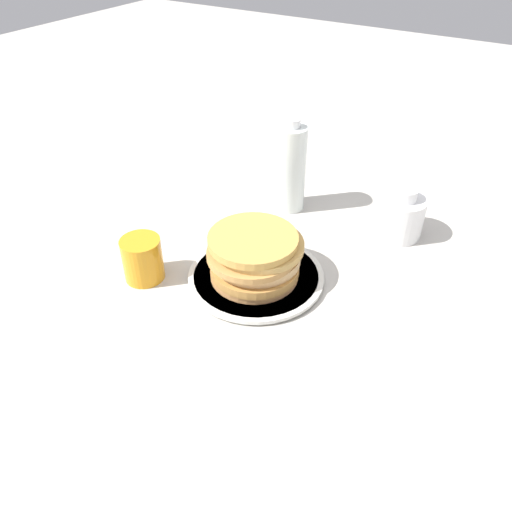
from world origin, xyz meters
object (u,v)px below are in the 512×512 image
object	(u,v)px
juice_glass	(143,259)
water_bottle_near	(290,168)
pancake_stack	(255,256)
cream_jug	(399,215)
plate	(256,276)

from	to	relation	value
juice_glass	water_bottle_near	distance (m)	0.38
pancake_stack	water_bottle_near	bearing A→B (deg)	-74.79
cream_jug	water_bottle_near	distance (m)	0.25
pancake_stack	cream_jug	world-z (taller)	cream_jug
juice_glass	water_bottle_near	size ratio (longest dim) A/B	0.40
plate	cream_jug	bearing A→B (deg)	-121.41
pancake_stack	cream_jug	distance (m)	0.33
water_bottle_near	pancake_stack	bearing A→B (deg)	105.21
pancake_stack	water_bottle_near	size ratio (longest dim) A/B	0.85
pancake_stack	juice_glass	size ratio (longest dim) A/B	2.13
plate	pancake_stack	xyz separation A→B (m)	(0.00, 0.00, 0.05)
juice_glass	pancake_stack	bearing A→B (deg)	-150.11
plate	pancake_stack	size ratio (longest dim) A/B	1.43
cream_jug	water_bottle_near	size ratio (longest dim) A/B	0.52
pancake_stack	water_bottle_near	xyz separation A→B (m)	(0.07, -0.26, 0.04)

